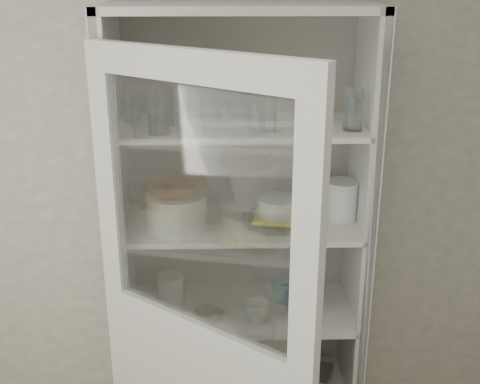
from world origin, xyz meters
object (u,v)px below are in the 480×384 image
at_px(cupboard_door, 201,378).
at_px(goblet_2, 273,96).
at_px(pantry_cabinet, 240,283).
at_px(tin_box, 306,375).
at_px(grey_bowl_stack, 341,200).
at_px(mug_blue, 299,301).
at_px(goblet_0, 163,100).
at_px(glass_platter, 279,219).
at_px(mug_white, 257,312).
at_px(yellow_trivet, 279,216).
at_px(cream_dish, 221,384).
at_px(goblet_1, 247,93).
at_px(plate_stack_front, 177,220).
at_px(teal_jar, 281,290).
at_px(white_canister, 171,289).
at_px(white_ramekin, 279,206).
at_px(mug_teal, 286,291).
at_px(goblet_3, 317,95).
at_px(terracotta_bowl, 176,187).
at_px(measuring_cups, 207,315).
at_px(cream_bowl, 177,203).

bearing_deg(cupboard_door, goblet_2, 102.17).
distance_m(pantry_cabinet, tin_box, 0.54).
distance_m(grey_bowl_stack, mug_blue, 0.47).
bearing_deg(mug_blue, goblet_0, -167.92).
bearing_deg(glass_platter, grey_bowl_stack, 5.94).
bearing_deg(mug_white, cupboard_door, -143.86).
height_order(goblet_2, tin_box, goblet_2).
bearing_deg(yellow_trivet, cream_dish, -174.13).
bearing_deg(goblet_1, pantry_cabinet, -121.92).
bearing_deg(goblet_2, plate_stack_front, -158.52).
xyz_separation_m(pantry_cabinet, grey_bowl_stack, (0.41, -0.05, 0.40)).
bearing_deg(yellow_trivet, pantry_cabinet, 152.29).
relative_size(plate_stack_front, teal_jar, 2.40).
bearing_deg(cupboard_door, white_canister, 143.93).
height_order(white_ramekin, white_canister, white_ramekin).
relative_size(goblet_2, teal_jar, 1.89).
bearing_deg(grey_bowl_stack, mug_teal, 172.29).
bearing_deg(goblet_3, goblet_1, 178.53).
distance_m(mug_white, teal_jar, 0.21).
height_order(yellow_trivet, cream_dish, yellow_trivet).
xyz_separation_m(yellow_trivet, mug_white, (-0.09, -0.11, -0.38)).
bearing_deg(terracotta_bowl, mug_white, -9.13).
bearing_deg(terracotta_bowl, mug_teal, 14.63).
height_order(goblet_1, plate_stack_front, goblet_1).
distance_m(grey_bowl_stack, measuring_cups, 0.72).
height_order(goblet_0, goblet_2, goblet_2).
height_order(yellow_trivet, grey_bowl_stack, grey_bowl_stack).
bearing_deg(pantry_cabinet, glass_platter, -27.71).
height_order(pantry_cabinet, mug_blue, pantry_cabinet).
height_order(grey_bowl_stack, cream_dish, grey_bowl_stack).
distance_m(terracotta_bowl, yellow_trivet, 0.43).
distance_m(glass_platter, grey_bowl_stack, 0.27).
distance_m(terracotta_bowl, mug_white, 0.61).
distance_m(grey_bowl_stack, cream_dish, 0.98).
bearing_deg(goblet_2, mug_teal, -24.90).
distance_m(goblet_0, white_ramekin, 0.62).
height_order(goblet_3, grey_bowl_stack, goblet_3).
height_order(goblet_2, mug_white, goblet_2).
xyz_separation_m(mug_teal, tin_box, (0.10, -0.02, -0.42)).
height_order(plate_stack_front, terracotta_bowl, terracotta_bowl).
relative_size(goblet_3, teal_jar, 1.82).
height_order(measuring_cups, cream_dish, measuring_cups).
xyz_separation_m(white_ramekin, teal_jar, (0.03, 0.07, -0.42)).
bearing_deg(plate_stack_front, cupboard_door, -76.62).
relative_size(plate_stack_front, grey_bowl_stack, 1.48).
bearing_deg(plate_stack_front, cream_bowl, 0.00).
relative_size(yellow_trivet, cream_dish, 0.89).
xyz_separation_m(cupboard_door, mug_white, (0.21, 0.37, 0.04)).
bearing_deg(mug_blue, white_ramekin, -171.68).
distance_m(cupboard_door, tin_box, 0.78).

